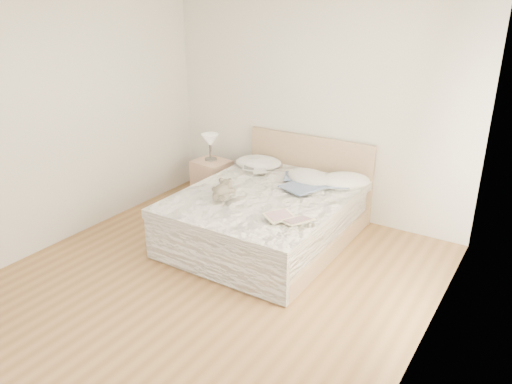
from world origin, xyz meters
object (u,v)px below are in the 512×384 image
bed (268,215)px  nightstand (212,181)px  photo_book (254,170)px  teddy_bear (221,196)px  table_lamp (210,142)px  childrens_book (288,219)px

bed → nightstand: bed is taller
photo_book → teddy_bear: 0.98m
table_lamp → bed: bearing=-26.1°
table_lamp → childrens_book: 2.23m
photo_book → teddy_bear: teddy_bear is taller
bed → teddy_bear: 0.67m
teddy_bear → childrens_book: bearing=-28.9°
bed → teddy_bear: bed is taller
childrens_book → photo_book: bearing=162.7°
table_lamp → nightstand: bearing=-45.0°
photo_book → teddy_bear: size_ratio=1.06×
table_lamp → photo_book: bearing=-12.7°
table_lamp → photo_book: table_lamp is taller
nightstand → table_lamp: size_ratio=1.57×
bed → childrens_book: size_ratio=5.17×
table_lamp → childrens_book: size_ratio=0.86×
photo_book → teddy_bear: bearing=-108.7°
bed → childrens_book: (0.57, -0.58, 0.32)m
photo_book → childrens_book: size_ratio=0.80×
bed → nightstand: bearing=154.6°
nightstand → table_lamp: 0.54m
table_lamp → teddy_bear: (1.01, -1.14, -0.17)m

